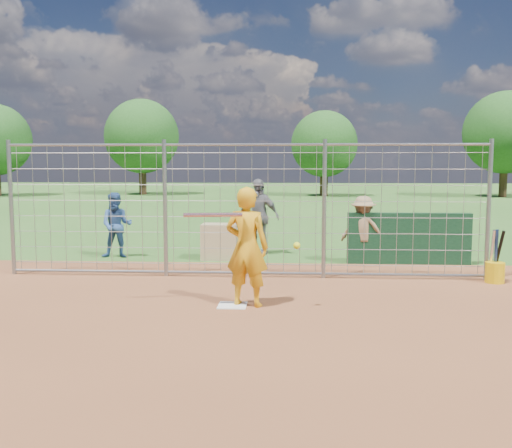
# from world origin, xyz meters

# --- Properties ---
(ground) EXTENTS (100.00, 100.00, 0.00)m
(ground) POSITION_xyz_m (0.00, 0.00, 0.00)
(ground) COLOR #2D591E
(ground) RESTS_ON ground
(infield_dirt) EXTENTS (18.00, 18.00, 0.00)m
(infield_dirt) POSITION_xyz_m (0.00, -3.00, 0.01)
(infield_dirt) COLOR brown
(infield_dirt) RESTS_ON ground
(home_plate) EXTENTS (0.43, 0.43, 0.02)m
(home_plate) POSITION_xyz_m (0.00, -0.20, 0.01)
(home_plate) COLOR silver
(home_plate) RESTS_ON ground
(dugout_wall) EXTENTS (2.60, 0.20, 1.10)m
(dugout_wall) POSITION_xyz_m (3.40, 3.60, 0.55)
(dugout_wall) COLOR #11381E
(dugout_wall) RESTS_ON ground
(batter) EXTENTS (0.75, 0.58, 1.82)m
(batter) POSITION_xyz_m (0.22, -0.16, 0.91)
(batter) COLOR orange
(batter) RESTS_ON ground
(bystander_a) EXTENTS (0.78, 0.63, 1.49)m
(bystander_a) POSITION_xyz_m (-3.08, 4.04, 0.74)
(bystander_a) COLOR #2A4B7F
(bystander_a) RESTS_ON ground
(bystander_b) EXTENTS (1.13, 0.77, 1.79)m
(bystander_b) POSITION_xyz_m (0.11, 4.75, 0.89)
(bystander_b) COLOR slate
(bystander_b) RESTS_ON ground
(bystander_c) EXTENTS (1.04, 0.74, 1.45)m
(bystander_c) POSITION_xyz_m (2.44, 3.64, 0.73)
(bystander_c) COLOR #8F724E
(bystander_c) RESTS_ON ground
(equipment_bin) EXTENTS (0.80, 0.56, 0.80)m
(equipment_bin) POSITION_xyz_m (-0.70, 3.95, 0.40)
(equipment_bin) COLOR tan
(equipment_bin) RESTS_ON ground
(equipment_in_play) EXTENTS (1.71, 0.22, 0.54)m
(equipment_in_play) POSITION_xyz_m (0.04, -0.39, 1.30)
(equipment_in_play) COLOR silver
(equipment_in_play) RESTS_ON ground
(bucket_with_bats) EXTENTS (0.34, 0.37, 0.98)m
(bucket_with_bats) POSITION_xyz_m (4.58, 1.76, 0.25)
(bucket_with_bats) COLOR #DFB00B
(bucket_with_bats) RESTS_ON ground
(backstop_fence) EXTENTS (9.08, 0.08, 2.60)m
(backstop_fence) POSITION_xyz_m (0.00, 2.00, 1.26)
(backstop_fence) COLOR gray
(backstop_fence) RESTS_ON ground
(tree_line) EXTENTS (44.66, 6.72, 6.48)m
(tree_line) POSITION_xyz_m (3.13, 28.13, 3.71)
(tree_line) COLOR #3F2B19
(tree_line) RESTS_ON ground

